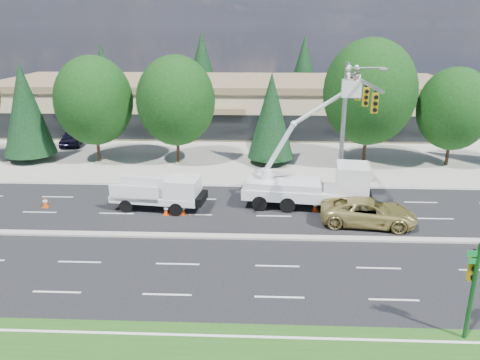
{
  "coord_description": "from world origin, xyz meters",
  "views": [
    {
      "loc": [
        4.01,
        -23.97,
        11.45
      ],
      "look_at": [
        2.88,
        3.1,
        2.4
      ],
      "focal_mm": 35.0,
      "sensor_mm": 36.0,
      "label": 1
    }
  ],
  "objects_px": {
    "utility_pickup": "(163,196)",
    "bucket_truck": "(317,179)",
    "minivan": "(368,212)",
    "signal_mast": "(351,110)",
    "street_sign_pole": "(473,280)"
  },
  "relations": [
    {
      "from": "street_sign_pole",
      "to": "bucket_truck",
      "type": "height_order",
      "value": "bucket_truck"
    },
    {
      "from": "signal_mast",
      "to": "street_sign_pole",
      "type": "bearing_deg",
      "value": -82.73
    },
    {
      "from": "utility_pickup",
      "to": "bucket_truck",
      "type": "relative_size",
      "value": 0.64
    },
    {
      "from": "street_sign_pole",
      "to": "minivan",
      "type": "bearing_deg",
      "value": 97.52
    },
    {
      "from": "signal_mast",
      "to": "minivan",
      "type": "xyz_separation_m",
      "value": [
        0.57,
        -4.86,
        -5.27
      ]
    },
    {
      "from": "street_sign_pole",
      "to": "utility_pickup",
      "type": "height_order",
      "value": "street_sign_pole"
    },
    {
      "from": "street_sign_pole",
      "to": "minivan",
      "type": "relative_size",
      "value": 0.71
    },
    {
      "from": "street_sign_pole",
      "to": "bucket_truck",
      "type": "relative_size",
      "value": 0.44
    },
    {
      "from": "utility_pickup",
      "to": "signal_mast",
      "type": "bearing_deg",
      "value": 20.66
    },
    {
      "from": "utility_pickup",
      "to": "minivan",
      "type": "xyz_separation_m",
      "value": [
        12.79,
        -1.96,
        -0.11
      ]
    },
    {
      "from": "street_sign_pole",
      "to": "bucket_truck",
      "type": "bearing_deg",
      "value": 107.76
    },
    {
      "from": "signal_mast",
      "to": "utility_pickup",
      "type": "xyz_separation_m",
      "value": [
        -12.22,
        -2.9,
        -5.16
      ]
    },
    {
      "from": "street_sign_pole",
      "to": "utility_pickup",
      "type": "distance_m",
      "value": 19.01
    },
    {
      "from": "minivan",
      "to": "signal_mast",
      "type": "bearing_deg",
      "value": 14.13
    },
    {
      "from": "signal_mast",
      "to": "minivan",
      "type": "height_order",
      "value": "signal_mast"
    }
  ]
}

